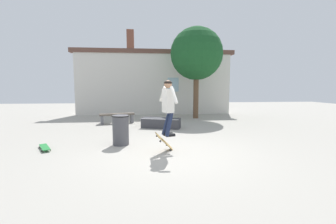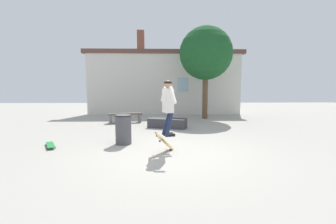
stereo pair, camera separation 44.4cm
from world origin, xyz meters
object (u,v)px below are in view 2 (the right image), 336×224
trash_bin (123,129)px  skater (168,103)px  tree_right (206,54)px  skateboard_resting (50,145)px  skate_ledge (167,123)px  park_bench (125,116)px  skateboard_flipping (165,142)px

trash_bin → skater: size_ratio=0.61×
tree_right → skateboard_resting: size_ratio=6.47×
tree_right → skate_ledge: 5.01m
tree_right → skateboard_resting: tree_right is taller
tree_right → trash_bin: size_ratio=5.57×
trash_bin → skateboard_resting: bearing=-171.3°
park_bench → skater: bearing=-83.6°
skate_ledge → park_bench: bearing=163.2°
park_bench → trash_bin: 4.30m
skate_ledge → skateboard_flipping: size_ratio=2.68×
park_bench → skateboard_resting: (-1.49, -4.58, -0.29)m
park_bench → skater: size_ratio=1.15×
trash_bin → skater: skater is taller
skateboard_resting → park_bench: bearing=-48.5°
skate_ledge → trash_bin: (-1.44, -2.77, 0.26)m
park_bench → skateboard_flipping: (1.91, -5.14, -0.09)m
tree_right → skater: bearing=-109.0°
park_bench → skateboard_resting: 4.83m
skater → tree_right: bearing=52.6°
skate_ledge → skateboard_resting: skate_ledge is taller
skateboard_flipping → skate_ledge: bearing=42.4°
skateboard_flipping → skateboard_resting: bearing=125.6°
skateboard_flipping → skateboard_resting: (-3.40, 0.55, -0.20)m
trash_bin → skate_ledge: bearing=62.5°
skater → skateboard_flipping: skater is taller
tree_right → park_bench: bearing=-161.4°
skate_ledge → trash_bin: trash_bin is taller
tree_right → park_bench: tree_right is taller
park_bench → skateboard_flipping: skateboard_flipping is taller
skater → skate_ledge: bearing=70.6°
park_bench → skater: skater is taller
skate_ledge → tree_right: bearing=72.0°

